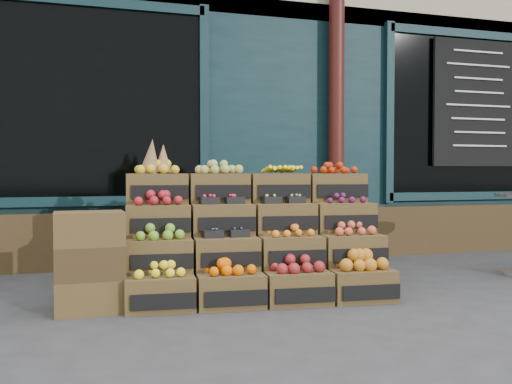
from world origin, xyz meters
name	(u,v)px	position (x,y,z in m)	size (l,w,h in m)	color
ground	(308,305)	(0.00, 0.00, 0.00)	(60.00, 60.00, 0.00)	#363638
shop_facade	(187,87)	(0.00, 5.11, 2.40)	(12.00, 6.24, 4.80)	black
crate_display	(253,246)	(-0.28, 0.53, 0.40)	(2.17, 1.21, 1.30)	#523E20
spare_crates	(90,262)	(-1.60, 0.27, 0.37)	(0.50, 0.35, 0.74)	#523E20
shopkeeper	(65,180)	(-1.83, 2.78, 0.94)	(0.68, 0.45, 1.88)	#1A5E28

